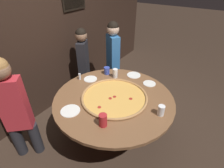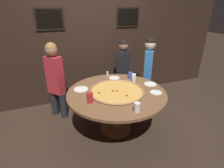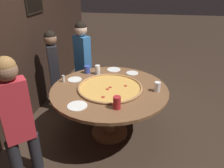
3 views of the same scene
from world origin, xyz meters
name	(u,v)px [view 3 (image 3 of 3)]	position (x,y,z in m)	size (l,w,h in m)	color
ground_plane	(110,133)	(0.00, 0.00, 0.00)	(24.00, 24.00, 0.00)	#38281E
back_wall	(6,42)	(0.00, 1.38, 1.30)	(6.40, 0.08, 2.60)	black
dining_table	(109,97)	(0.00, 0.00, 0.61)	(1.56, 1.56, 0.74)	brown
giant_pizza	(110,87)	(0.00, -0.01, 0.75)	(0.86, 0.86, 0.03)	#E5A84C
drink_cup_far_left	(157,87)	(0.02, -0.62, 0.80)	(0.08, 0.08, 0.13)	white
drink_cup_centre_back	(98,70)	(0.44, 0.26, 0.81)	(0.07, 0.07, 0.14)	white
drink_cup_beside_pizza	(117,103)	(-0.47, -0.17, 0.81)	(0.09, 0.09, 0.15)	#B22328
drink_cup_near_right	(87,69)	(0.45, 0.43, 0.80)	(0.09, 0.09, 0.11)	#384CB7
white_plate_right_side	(75,79)	(0.18, 0.54, 0.74)	(0.20, 0.20, 0.01)	white
white_plate_beside_cup	(114,70)	(0.65, 0.05, 0.74)	(0.21, 0.21, 0.01)	white
white_plate_left_side	(132,73)	(0.56, -0.25, 0.74)	(0.18, 0.18, 0.01)	white
white_plate_far_back	(77,106)	(-0.51, 0.28, 0.74)	(0.23, 0.23, 0.01)	white
condiment_shaker	(63,79)	(0.09, 0.67, 0.79)	(0.04, 0.04, 0.10)	silver
diner_side_right	(16,114)	(-0.86, 0.81, 0.81)	(0.34, 0.35, 1.43)	#232328
diner_far_left	(54,66)	(0.58, 1.04, 0.76)	(0.35, 0.27, 1.35)	#232328
diner_side_left	(82,57)	(0.98, 0.67, 0.81)	(0.31, 0.36, 1.42)	#232328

